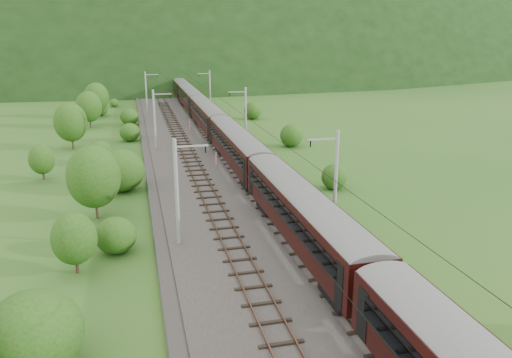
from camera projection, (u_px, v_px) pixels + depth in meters
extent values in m
plane|color=#25541A|center=(259.00, 239.00, 38.93)|extent=(600.00, 600.00, 0.00)
cube|color=#38332D|center=(234.00, 198.00, 48.19)|extent=(14.00, 220.00, 0.30)
cube|color=brown|center=(202.00, 197.00, 47.38)|extent=(0.08, 220.00, 0.15)
cube|color=brown|center=(216.00, 195.00, 47.71)|extent=(0.08, 220.00, 0.15)
cube|color=black|center=(209.00, 197.00, 47.58)|extent=(2.40, 220.00, 0.12)
cube|color=brown|center=(251.00, 193.00, 48.48)|extent=(0.08, 220.00, 0.15)
cube|color=brown|center=(265.00, 192.00, 48.81)|extent=(0.08, 220.00, 0.15)
cube|color=black|center=(258.00, 194.00, 48.69)|extent=(2.40, 220.00, 0.12)
cylinder|color=gray|center=(177.00, 193.00, 36.28)|extent=(0.28, 0.28, 8.00)
cube|color=gray|center=(192.00, 146.00, 35.59)|extent=(2.40, 0.12, 0.12)
cylinder|color=black|center=(206.00, 149.00, 35.91)|extent=(0.10, 0.10, 0.50)
cylinder|color=gray|center=(155.00, 120.00, 66.07)|extent=(0.28, 0.28, 8.00)
cube|color=gray|center=(162.00, 94.00, 65.38)|extent=(2.40, 0.12, 0.12)
cylinder|color=black|center=(170.00, 96.00, 65.70)|extent=(0.10, 0.10, 0.50)
cylinder|color=gray|center=(146.00, 93.00, 95.86)|extent=(0.28, 0.28, 8.00)
cube|color=gray|center=(152.00, 75.00, 95.17)|extent=(2.40, 0.12, 0.12)
cylinder|color=black|center=(157.00, 76.00, 95.49)|extent=(0.10, 0.10, 0.50)
cylinder|color=gray|center=(142.00, 78.00, 125.65)|extent=(0.28, 0.28, 8.00)
cube|color=gray|center=(146.00, 64.00, 124.96)|extent=(2.40, 0.12, 0.12)
cylinder|color=black|center=(150.00, 66.00, 125.27)|extent=(0.10, 0.10, 0.50)
cylinder|color=gray|center=(139.00, 69.00, 155.44)|extent=(0.28, 0.28, 8.00)
cube|color=gray|center=(142.00, 58.00, 154.75)|extent=(2.40, 0.12, 0.12)
cylinder|color=black|center=(146.00, 59.00, 155.06)|extent=(0.10, 0.10, 0.50)
cylinder|color=gray|center=(336.00, 181.00, 39.14)|extent=(0.28, 0.28, 8.00)
cube|color=gray|center=(323.00, 139.00, 37.90)|extent=(2.40, 0.12, 0.12)
cylinder|color=black|center=(310.00, 144.00, 37.75)|extent=(0.10, 0.10, 0.50)
cylinder|color=gray|center=(246.00, 116.00, 68.93)|extent=(0.28, 0.28, 8.00)
cube|color=gray|center=(237.00, 92.00, 67.69)|extent=(2.40, 0.12, 0.12)
cylinder|color=black|center=(230.00, 94.00, 67.54)|extent=(0.10, 0.10, 0.50)
cylinder|color=gray|center=(210.00, 91.00, 98.71)|extent=(0.28, 0.28, 8.00)
cube|color=gray|center=(204.00, 74.00, 97.47)|extent=(2.40, 0.12, 0.12)
cylinder|color=black|center=(199.00, 75.00, 97.33)|extent=(0.10, 0.10, 0.50)
cylinder|color=gray|center=(191.00, 77.00, 128.50)|extent=(0.28, 0.28, 8.00)
cube|color=gray|center=(186.00, 64.00, 127.26)|extent=(2.40, 0.12, 0.12)
cylinder|color=black|center=(182.00, 65.00, 127.12)|extent=(0.10, 0.10, 0.50)
cylinder|color=gray|center=(179.00, 69.00, 158.29)|extent=(0.28, 0.28, 8.00)
cube|color=gray|center=(175.00, 58.00, 157.05)|extent=(2.40, 0.12, 0.12)
cylinder|color=black|center=(172.00, 59.00, 156.91)|extent=(0.10, 0.10, 0.50)
cylinder|color=black|center=(207.00, 128.00, 45.67)|extent=(0.03, 198.00, 0.03)
cylinder|color=black|center=(258.00, 125.00, 46.78)|extent=(0.03, 198.00, 0.03)
ellipsoid|color=black|center=(146.00, 61.00, 280.96)|extent=(504.00, 360.00, 244.00)
cube|color=black|center=(303.00, 215.00, 35.63)|extent=(2.93, 22.19, 3.03)
cylinder|color=slate|center=(303.00, 197.00, 35.24)|extent=(2.93, 22.08, 2.93)
cube|color=black|center=(283.00, 212.00, 35.18)|extent=(0.05, 19.53, 1.16)
cube|color=black|center=(322.00, 208.00, 35.87)|extent=(0.05, 19.53, 1.16)
cube|color=black|center=(346.00, 292.00, 28.96)|extent=(2.22, 3.23, 0.91)
cube|color=black|center=(273.00, 205.00, 43.42)|extent=(2.22, 3.23, 0.91)
cube|color=black|center=(237.00, 146.00, 56.84)|extent=(2.93, 22.19, 3.03)
cylinder|color=slate|center=(237.00, 135.00, 56.46)|extent=(2.93, 22.08, 2.93)
cube|color=black|center=(225.00, 144.00, 56.40)|extent=(0.05, 19.53, 1.16)
cube|color=black|center=(250.00, 143.00, 57.08)|extent=(0.05, 19.53, 1.16)
cube|color=black|center=(253.00, 182.00, 50.17)|extent=(2.22, 3.23, 0.91)
cube|color=black|center=(225.00, 148.00, 64.63)|extent=(2.22, 3.23, 0.91)
cube|color=black|center=(208.00, 115.00, 78.06)|extent=(2.93, 22.19, 3.03)
cylinder|color=slate|center=(207.00, 107.00, 77.67)|extent=(2.93, 22.08, 2.93)
cube|color=black|center=(198.00, 113.00, 77.61)|extent=(0.05, 19.53, 1.16)
cube|color=black|center=(217.00, 113.00, 78.30)|extent=(0.05, 19.53, 1.16)
cube|color=black|center=(216.00, 137.00, 71.39)|extent=(2.22, 3.23, 0.91)
cube|color=black|center=(201.00, 120.00, 85.85)|extent=(2.22, 3.23, 0.91)
cube|color=black|center=(190.00, 97.00, 99.27)|extent=(2.93, 22.19, 3.03)
cylinder|color=slate|center=(190.00, 91.00, 98.89)|extent=(2.93, 22.08, 2.93)
cube|color=black|center=(183.00, 96.00, 98.83)|extent=(0.05, 19.53, 1.16)
cube|color=black|center=(198.00, 95.00, 99.51)|extent=(0.05, 19.53, 1.16)
cube|color=black|center=(196.00, 113.00, 92.60)|extent=(2.22, 3.23, 0.91)
cube|color=black|center=(187.00, 102.00, 107.06)|extent=(2.22, 3.23, 0.91)
cube|color=black|center=(179.00, 86.00, 120.49)|extent=(2.93, 22.19, 3.03)
cylinder|color=slate|center=(179.00, 80.00, 120.10)|extent=(2.93, 22.08, 2.93)
cube|color=black|center=(173.00, 85.00, 120.04)|extent=(0.05, 19.53, 1.16)
cube|color=black|center=(185.00, 84.00, 120.73)|extent=(0.05, 19.53, 1.16)
cube|color=black|center=(183.00, 98.00, 113.82)|extent=(2.22, 3.23, 0.91)
cube|color=black|center=(177.00, 91.00, 128.28)|extent=(2.22, 3.23, 0.91)
cube|color=navy|center=(169.00, 75.00, 150.16)|extent=(2.93, 18.16, 3.03)
cylinder|color=slate|center=(169.00, 71.00, 149.77)|extent=(2.93, 18.07, 2.93)
cube|color=black|center=(164.00, 74.00, 149.71)|extent=(0.05, 15.98, 1.16)
cube|color=black|center=(174.00, 74.00, 150.40)|extent=(0.05, 15.98, 1.16)
cube|color=black|center=(171.00, 84.00, 144.80)|extent=(2.22, 3.23, 0.91)
cube|color=black|center=(168.00, 80.00, 156.63)|extent=(2.22, 3.23, 0.91)
cube|color=yellow|center=(167.00, 74.00, 158.48)|extent=(2.98, 0.50, 2.72)
cube|color=yellow|center=(172.00, 78.00, 141.95)|extent=(2.98, 0.50, 2.72)
cube|color=black|center=(168.00, 68.00, 152.36)|extent=(0.08, 1.60, 0.91)
cylinder|color=red|center=(190.00, 124.00, 81.35)|extent=(0.16, 0.16, 1.52)
cylinder|color=red|center=(216.00, 159.00, 58.88)|extent=(0.17, 0.17, 1.64)
cylinder|color=black|center=(174.00, 150.00, 62.53)|extent=(0.13, 0.13, 1.91)
sphere|color=red|center=(174.00, 143.00, 62.25)|extent=(0.23, 0.23, 0.23)
ellipsoid|color=#214612|center=(34.00, 333.00, 23.25)|extent=(4.52, 4.52, 4.07)
ellipsoid|color=#214612|center=(116.00, 235.00, 36.17)|extent=(3.00, 3.00, 2.70)
ellipsoid|color=#214612|center=(121.00, 171.00, 50.10)|extent=(4.78, 4.78, 4.30)
ellipsoid|color=#214612|center=(99.00, 153.00, 60.53)|extent=(3.22, 3.22, 2.89)
ellipsoid|color=#214612|center=(130.00, 132.00, 73.44)|extent=(2.96, 2.96, 2.67)
ellipsoid|color=#214612|center=(129.00, 117.00, 86.25)|extent=(3.16, 3.16, 2.85)
ellipsoid|color=#214612|center=(100.00, 109.00, 95.70)|extent=(3.04, 3.04, 2.74)
ellipsoid|color=#214612|center=(114.00, 103.00, 106.80)|extent=(1.96, 1.96, 1.77)
ellipsoid|color=#214612|center=(113.00, 93.00, 122.20)|extent=(2.55, 2.55, 2.30)
cylinder|color=black|center=(76.00, 257.00, 33.16)|extent=(0.24, 0.24, 2.31)
ellipsoid|color=#214612|center=(74.00, 239.00, 32.79)|extent=(2.97, 2.97, 3.57)
cylinder|color=black|center=(96.00, 199.00, 42.75)|extent=(0.24, 0.24, 3.51)
ellipsoid|color=#214612|center=(94.00, 177.00, 42.18)|extent=(4.51, 4.51, 5.41)
cylinder|color=black|center=(43.00, 170.00, 54.30)|extent=(0.24, 0.24, 2.14)
ellipsoid|color=#214612|center=(42.00, 159.00, 53.96)|extent=(2.75, 2.75, 3.30)
cylinder|color=black|center=(72.00, 136.00, 68.52)|extent=(0.24, 0.24, 3.47)
ellipsoid|color=#214612|center=(70.00, 122.00, 67.96)|extent=(4.46, 4.46, 5.35)
cylinder|color=black|center=(90.00, 118.00, 83.63)|extent=(0.24, 0.24, 3.33)
ellipsoid|color=#214612|center=(89.00, 107.00, 83.09)|extent=(4.28, 4.28, 5.14)
cylinder|color=black|center=(97.00, 108.00, 93.45)|extent=(0.24, 0.24, 3.54)
ellipsoid|color=#214612|center=(96.00, 97.00, 92.88)|extent=(4.56, 4.56, 5.47)
ellipsoid|color=#214612|center=(334.00, 178.00, 50.96)|extent=(2.66, 2.66, 2.39)
ellipsoid|color=#214612|center=(292.00, 137.00, 69.80)|extent=(3.22, 3.22, 2.90)
ellipsoid|color=#214612|center=(253.00, 111.00, 91.82)|extent=(3.28, 3.28, 2.95)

